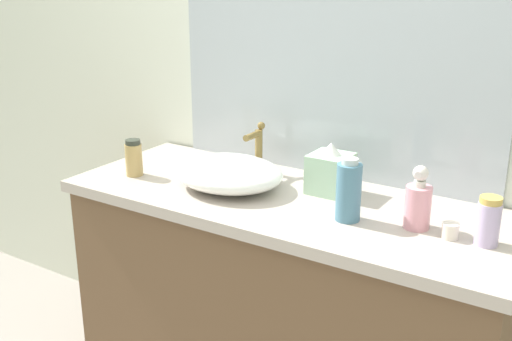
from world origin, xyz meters
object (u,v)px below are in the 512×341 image
Objects in this scene: sink_basin at (228,173)px; lotion_bottle at (134,158)px; perfume_bottle at (488,221)px; soap_dispenser at (418,203)px; spray_can at (349,191)px; candle_jar at (450,231)px; tissue_box at (331,171)px.

lotion_bottle reaches higher than sink_basin.
sink_basin is 0.85m from perfume_bottle.
spray_can is at bearing -164.43° from soap_dispenser.
perfume_bottle reaches higher than candle_jar.
spray_can is 1.12× the size of tissue_box.
spray_can is at bearing -51.42° from tissue_box.
spray_can reaches higher than sink_basin.
soap_dispenser is at bearing 169.38° from candle_jar.
tissue_box is (-0.15, 0.18, -0.02)m from spray_can.
spray_can is (-0.39, -0.05, 0.02)m from perfume_bottle.
lotion_bottle is 1.21m from perfume_bottle.
lotion_bottle is 2.81× the size of candle_jar.
soap_dispenser reaches higher than candle_jar.
sink_basin reaches higher than candle_jar.
tissue_box is (0.31, 0.14, 0.02)m from sink_basin.
tissue_box reaches higher than perfume_bottle.
perfume_bottle is (1.21, 0.08, 0.00)m from lotion_bottle.
lotion_bottle reaches higher than candle_jar.
soap_dispenser is at bearing 177.91° from perfume_bottle.
spray_can reaches higher than perfume_bottle.
perfume_bottle reaches higher than lotion_bottle.
soap_dispenser is 0.20m from spray_can.
lotion_bottle is (-0.36, -0.08, 0.01)m from sink_basin.
candle_jar is (0.10, -0.02, -0.05)m from soap_dispenser.
lotion_bottle is at bearing -174.80° from soap_dispenser.
perfume_bottle is at bearing -2.09° from soap_dispenser.
lotion_bottle is 1.12m from candle_jar.
sink_basin is 2.01× the size of spray_can.
candle_jar is (1.11, 0.07, -0.04)m from lotion_bottle.
tissue_box reaches higher than sink_basin.
lotion_bottle is at bearing -176.27° from candle_jar.
sink_basin is 0.37m from lotion_bottle.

